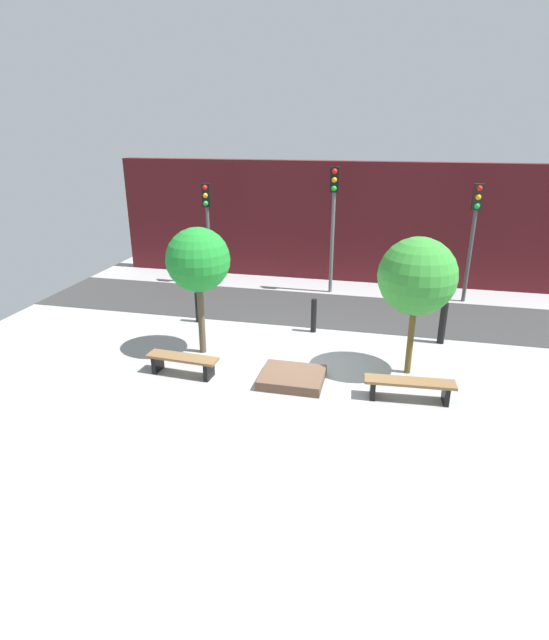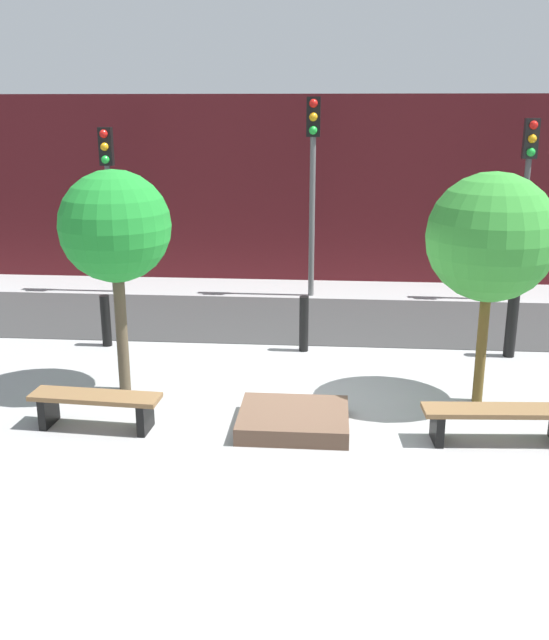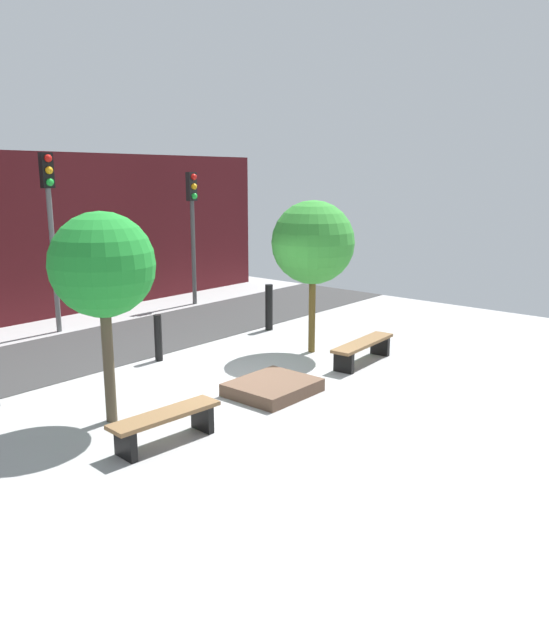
% 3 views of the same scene
% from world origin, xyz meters
% --- Properties ---
extents(ground_plane, '(18.00, 18.00, 0.00)m').
position_xyz_m(ground_plane, '(0.00, 0.00, 0.00)').
color(ground_plane, '#999999').
extents(road_strip, '(18.00, 3.12, 0.01)m').
position_xyz_m(road_strip, '(0.00, 4.01, 0.01)').
color(road_strip, '#323232').
rests_on(road_strip, ground).
extents(building_facade, '(16.20, 0.50, 4.18)m').
position_xyz_m(building_facade, '(0.00, 7.51, 2.09)').
color(building_facade, '#511419').
rests_on(building_facade, ground).
extents(bench_left, '(1.66, 0.52, 0.45)m').
position_xyz_m(bench_left, '(-2.48, -1.00, 0.32)').
color(bench_left, black).
rests_on(bench_left, ground).
extents(bench_right, '(1.84, 0.52, 0.44)m').
position_xyz_m(bench_right, '(2.48, -1.00, 0.32)').
color(bench_right, black).
rests_on(bench_right, ground).
extents(planter_bed, '(1.38, 1.18, 0.22)m').
position_xyz_m(planter_bed, '(0.00, -0.80, 0.11)').
color(planter_bed, brown).
rests_on(planter_bed, ground).
extents(tree_behind_left_bench, '(1.51, 1.51, 3.12)m').
position_xyz_m(tree_behind_left_bench, '(-2.48, 0.26, 2.34)').
color(tree_behind_left_bench, '#4D412F').
rests_on(tree_behind_left_bench, ground).
extents(tree_behind_right_bench, '(1.68, 1.68, 3.13)m').
position_xyz_m(tree_behind_right_bench, '(2.48, 0.26, 2.28)').
color(tree_behind_right_bench, brown).
rests_on(tree_behind_right_bench, ground).
extents(bollard_far_left, '(0.16, 0.16, 0.88)m').
position_xyz_m(bollard_far_left, '(-3.35, 2.19, 0.44)').
color(bollard_far_left, black).
rests_on(bollard_far_left, ground).
extents(bollard_left, '(0.15, 0.15, 0.93)m').
position_xyz_m(bollard_left, '(0.00, 2.19, 0.47)').
color(bollard_left, black).
rests_on(bollard_left, ground).
extents(bollard_center, '(0.18, 0.18, 1.10)m').
position_xyz_m(bollard_center, '(3.35, 2.19, 0.55)').
color(bollard_center, black).
rests_on(bollard_center, ground).
extents(traffic_light_west, '(0.28, 0.27, 3.50)m').
position_xyz_m(traffic_light_west, '(-4.32, 5.85, 2.43)').
color(traffic_light_west, '#4D4D4D').
rests_on(traffic_light_west, ground).
extents(traffic_light_mid_west, '(0.28, 0.27, 4.10)m').
position_xyz_m(traffic_light_mid_west, '(0.00, 5.85, 2.81)').
color(traffic_light_mid_west, '#5F5F5F').
rests_on(traffic_light_mid_west, ground).
extents(traffic_light_mid_east, '(0.28, 0.27, 3.69)m').
position_xyz_m(traffic_light_mid_east, '(4.32, 5.85, 2.55)').
color(traffic_light_mid_east, '#4A4A4A').
rests_on(traffic_light_mid_east, ground).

